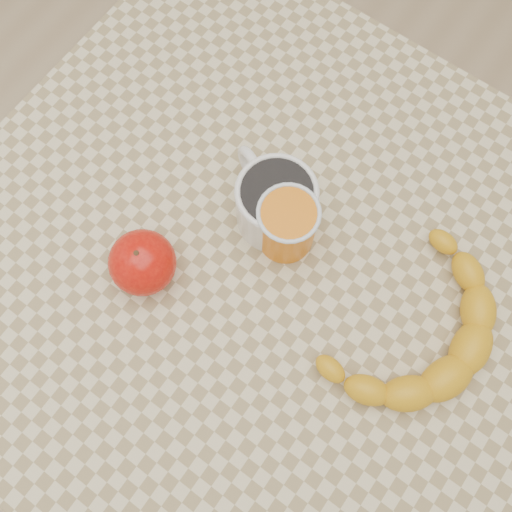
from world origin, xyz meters
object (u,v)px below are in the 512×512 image
Objects in this scene: orange_juice_glass at (287,225)px; banana at (415,331)px; apple at (143,263)px; table at (256,279)px; coffee_mug at (275,201)px.

orange_juice_glass is 0.20m from banana.
banana is (0.19, -0.01, -0.02)m from orange_juice_glass.
apple is (-0.11, -0.14, -0.01)m from orange_juice_glass.
coffee_mug is at bearing 105.46° from table.
coffee_mug is at bearing 151.17° from orange_juice_glass.
banana is (0.31, 0.12, -0.01)m from apple.
apple is at bearing -129.70° from orange_juice_glass.
apple is at bearing -118.74° from coffee_mug.
table is 0.18m from apple.
apple is 0.29× the size of banana.
orange_juice_glass reaches higher than coffee_mug.
banana is (0.22, -0.03, -0.02)m from coffee_mug.
table is 0.15m from coffee_mug.
table is at bearing -153.50° from banana.
coffee_mug is 0.03m from orange_juice_glass.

